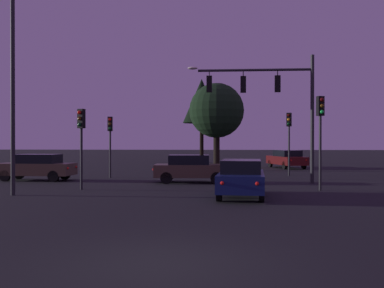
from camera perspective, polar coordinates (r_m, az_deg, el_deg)
name	(u,v)px	position (r m, az deg, el deg)	size (l,w,h in m)	color
ground_plane	(206,172)	(32.41, 1.84, -3.65)	(168.00, 168.00, 0.00)	black
traffic_signal_mast_arm	(272,95)	(24.02, 10.48, 6.36)	(6.88, 0.38, 6.95)	#232326
traffic_light_corner_left	(81,132)	(20.77, -14.45, 1.53)	(0.36, 0.39, 3.78)	#232326
traffic_light_corner_right	(289,131)	(29.11, 12.70, 1.69)	(0.37, 0.39, 4.15)	#232326
traffic_light_median	(320,124)	(20.64, 16.62, 2.58)	(0.36, 0.38, 4.34)	#232326
traffic_light_far_side	(110,134)	(27.33, -10.77, 1.28)	(0.34, 0.37, 3.80)	#232326
car_nearside_lane	(241,178)	(17.58, 6.55, -4.44)	(2.10, 4.30, 1.52)	#0F1947
car_crossing_left	(191,168)	(23.65, -0.15, -3.21)	(4.18, 1.99, 1.52)	#473828
car_crossing_right	(36,167)	(26.53, -19.88, -2.84)	(4.52, 1.97, 1.52)	#473828
car_far_lane	(287,159)	(37.43, 12.41, -1.90)	(3.05, 4.93, 1.52)	#4C0F0F
parking_lot_lamp_post	(13,62)	(19.83, -22.62, 10.01)	(1.70, 0.36, 8.98)	#232326
tree_left_far	(217,111)	(33.52, 3.27, 4.40)	(4.25, 4.25, 6.79)	black
tree_center_horizon	(202,101)	(46.39, 1.29, 5.67)	(4.05, 4.05, 8.98)	black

